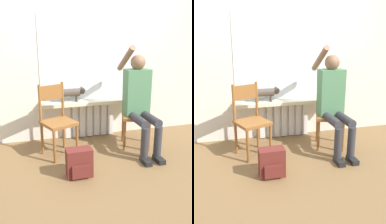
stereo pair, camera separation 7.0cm
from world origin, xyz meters
The scene contains 10 objects.
ground_plane centered at (0.00, 0.00, 0.00)m, with size 12.00×12.00×0.00m, color brown.
wall_with_window centered at (0.00, 1.23, 1.35)m, with size 7.00×0.06×2.70m.
radiator centered at (0.00, 1.15, 0.28)m, with size 0.80×0.08×0.55m.
windowsill centered at (0.00, 1.07, 0.58)m, with size 1.49×0.27×0.05m.
window_glass centered at (0.00, 1.20, 1.23)m, with size 1.43×0.01×1.25m.
chair_left centered at (-0.56, 0.63, 0.48)m, with size 0.50×0.50×0.94m.
chair_right centered at (0.56, 0.63, 0.48)m, with size 0.48×0.48×0.94m.
person centered at (0.54, 0.51, 0.72)m, with size 0.36×1.05×1.42m.
cat centered at (-0.27, 1.06, 0.74)m, with size 0.52×0.11×0.23m.
backpack centered at (-0.41, -0.01, 0.16)m, with size 0.29×0.20×0.33m.
Camera 2 is at (-0.88, -2.63, 1.55)m, focal length 42.00 mm.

